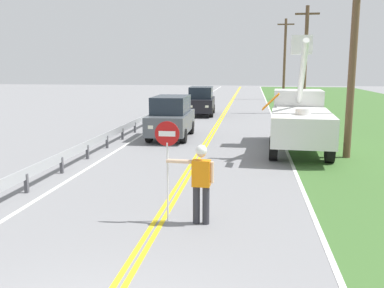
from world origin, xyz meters
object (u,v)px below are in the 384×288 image
at_px(oncoming_suv_nearest, 171,117).
at_px(oncoming_suv_second, 201,101).
at_px(utility_pole_near, 353,51).
at_px(stop_sign_paddle, 167,149).
at_px(utility_pole_mid, 305,58).
at_px(utility_pole_far, 285,58).
at_px(utility_bucket_truck, 299,117).
at_px(flagger_worker, 201,179).

bearing_deg(oncoming_suv_nearest, oncoming_suv_second, 88.52).
bearing_deg(utility_pole_near, stop_sign_paddle, -125.39).
height_order(oncoming_suv_nearest, oncoming_suv_second, same).
xyz_separation_m(oncoming_suv_second, utility_pole_mid, (7.69, 2.54, 3.15)).
relative_size(utility_pole_mid, utility_pole_far, 0.93).
relative_size(utility_bucket_truck, utility_pole_mid, 0.86).
xyz_separation_m(oncoming_suv_nearest, utility_pole_far, (7.48, 27.84, 3.48)).
distance_m(oncoming_suv_second, utility_pole_near, 16.39).
bearing_deg(utility_pole_near, oncoming_suv_nearest, 154.32).
xyz_separation_m(oncoming_suv_nearest, utility_pole_mid, (7.96, 13.08, 3.15)).
bearing_deg(utility_pole_mid, utility_pole_near, -90.77).
bearing_deg(flagger_worker, stop_sign_paddle, 176.24).
bearing_deg(utility_bucket_truck, utility_pole_far, 87.23).
bearing_deg(utility_pole_near, utility_bucket_truck, 137.20).
relative_size(stop_sign_paddle, oncoming_suv_second, 0.50).
xyz_separation_m(utility_pole_mid, utility_pole_far, (-0.49, 14.75, 0.33)).
bearing_deg(utility_pole_near, utility_pole_far, 90.47).
bearing_deg(utility_pole_far, stop_sign_paddle, -97.73).
bearing_deg(oncoming_suv_second, stop_sign_paddle, -85.24).
bearing_deg(oncoming_suv_nearest, flagger_worker, -76.14).
height_order(flagger_worker, oncoming_suv_nearest, oncoming_suv_nearest).
bearing_deg(utility_pole_near, flagger_worker, -121.36).
relative_size(utility_bucket_truck, oncoming_suv_nearest, 1.49).
distance_m(stop_sign_paddle, utility_pole_near, 10.00).
bearing_deg(stop_sign_paddle, utility_pole_near, 54.61).
xyz_separation_m(stop_sign_paddle, utility_pole_near, (5.62, 7.92, 2.39)).
bearing_deg(utility_pole_mid, oncoming_suv_second, -161.72).
bearing_deg(stop_sign_paddle, utility_pole_far, 82.27).
height_order(utility_bucket_truck, utility_pole_near, utility_pole_near).
xyz_separation_m(utility_bucket_truck, utility_pole_near, (1.71, -1.58, 2.71)).
distance_m(flagger_worker, utility_bucket_truck, 10.06).
xyz_separation_m(utility_pole_near, utility_pole_far, (-0.26, 31.56, 0.44)).
bearing_deg(flagger_worker, utility_pole_mid, 78.41).
height_order(stop_sign_paddle, oncoming_suv_nearest, stop_sign_paddle).
xyz_separation_m(utility_bucket_truck, utility_pole_far, (1.45, 29.97, 3.15)).
xyz_separation_m(flagger_worker, oncoming_suv_nearest, (-2.88, 11.69, 0.01)).
height_order(flagger_worker, stop_sign_paddle, stop_sign_paddle).
bearing_deg(utility_pole_far, oncoming_suv_second, -112.62).
relative_size(utility_bucket_truck, oncoming_suv_second, 1.48).
bearing_deg(utility_pole_far, oncoming_suv_nearest, -105.04).
distance_m(utility_pole_near, utility_pole_far, 31.56).
relative_size(oncoming_suv_second, utility_pole_near, 0.60).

